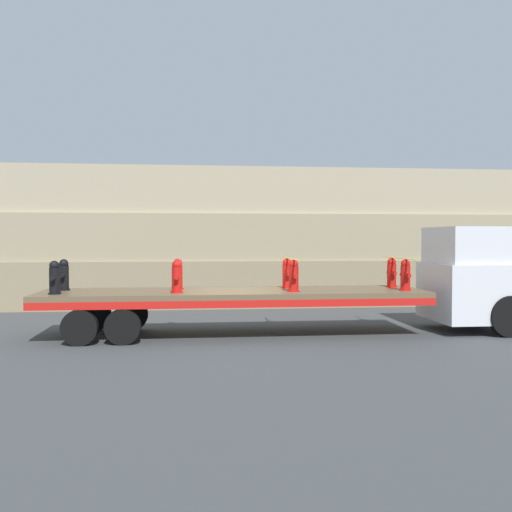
{
  "coord_description": "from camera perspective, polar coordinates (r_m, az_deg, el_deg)",
  "views": [
    {
      "loc": [
        -1.18,
        -16.1,
        2.75
      ],
      "look_at": [
        0.62,
        0.0,
        2.24
      ],
      "focal_mm": 40.0,
      "sensor_mm": 36.0,
      "label": 1
    }
  ],
  "objects": [
    {
      "name": "fire_hydrant_red_far_2",
      "position": [
        16.92,
        3.12,
        -1.77
      ],
      "size": [
        0.34,
        0.59,
        0.89
      ],
      "color": "red",
      "rests_on": "flatbed_trailer"
    },
    {
      "name": "fire_hydrant_black_far_0",
      "position": [
        17.08,
        -18.66,
        -1.82
      ],
      "size": [
        0.34,
        0.59,
        0.89
      ],
      "color": "black",
      "rests_on": "flatbed_trailer"
    },
    {
      "name": "cargo_strap_rear",
      "position": [
        16.34,
        3.44,
        -0.27
      ],
      "size": [
        0.05,
        2.75,
        0.01
      ],
      "color": "yellow",
      "rests_on": "fire_hydrant_red_near_2"
    },
    {
      "name": "fire_hydrant_red_near_1",
      "position": [
        15.58,
        -7.93,
        -2.09
      ],
      "size": [
        0.34,
        0.59,
        0.89
      ],
      "color": "red",
      "rests_on": "flatbed_trailer"
    },
    {
      "name": "truck_cab",
      "position": [
        18.17,
        21.0,
        -2.22
      ],
      "size": [
        2.51,
        2.7,
        3.08
      ],
      "color": "silver",
      "rests_on": "ground_plane"
    },
    {
      "name": "rock_cliff",
      "position": [
        23.58,
        -3.5,
        1.87
      ],
      "size": [
        60.0,
        3.3,
        5.57
      ],
      "color": "gray",
      "rests_on": "ground_plane"
    },
    {
      "name": "cargo_strap_middle",
      "position": [
        17.18,
        14.05,
        -0.22
      ],
      "size": [
        0.05,
        2.75,
        0.01
      ],
      "color": "yellow",
      "rests_on": "fire_hydrant_red_near_3"
    },
    {
      "name": "fire_hydrant_red_near_2",
      "position": [
        15.82,
        3.79,
        -2.02
      ],
      "size": [
        0.34,
        0.59,
        0.89
      ],
      "color": "red",
      "rests_on": "flatbed_trailer"
    },
    {
      "name": "ground_plane",
      "position": [
        16.37,
        -2.17,
        -7.88
      ],
      "size": [
        120.0,
        120.0,
        0.0
      ],
      "primitive_type": "plane",
      "color": "#3F4244"
    },
    {
      "name": "fire_hydrant_red_far_3",
      "position": [
        17.73,
        13.41,
        -1.65
      ],
      "size": [
        0.34,
        0.59,
        0.89
      ],
      "color": "red",
      "rests_on": "flatbed_trailer"
    },
    {
      "name": "fire_hydrant_red_near_3",
      "position": [
        16.68,
        14.71,
        -1.87
      ],
      "size": [
        0.34,
        0.59,
        0.89
      ],
      "color": "red",
      "rests_on": "flatbed_trailer"
    },
    {
      "name": "fire_hydrant_red_far_1",
      "position": [
        16.69,
        -7.82,
        -1.83
      ],
      "size": [
        0.34,
        0.59,
        0.89
      ],
      "color": "red",
      "rests_on": "flatbed_trailer"
    },
    {
      "name": "flatbed_trailer",
      "position": [
        16.19,
        -4.53,
        -4.26
      ],
      "size": [
        10.83,
        2.64,
        1.27
      ],
      "color": "brown",
      "rests_on": "ground_plane"
    },
    {
      "name": "fire_hydrant_black_near_0",
      "position": [
        15.99,
        -19.51,
        -2.07
      ],
      "size": [
        0.34,
        0.59,
        0.89
      ],
      "color": "black",
      "rests_on": "flatbed_trailer"
    }
  ]
}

